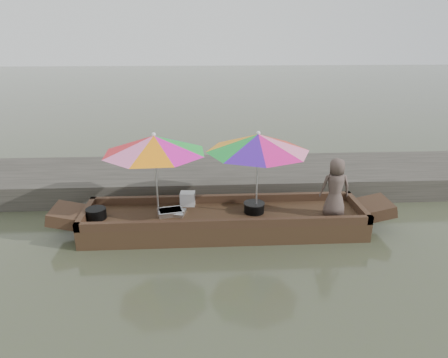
{
  "coord_description": "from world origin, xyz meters",
  "views": [
    {
      "loc": [
        -0.39,
        -6.68,
        3.5
      ],
      "look_at": [
        0.0,
        0.1,
        1.0
      ],
      "focal_mm": 32.0,
      "sensor_mm": 36.0,
      "label": 1
    }
  ],
  "objects": [
    {
      "name": "vendor",
      "position": [
        1.98,
        -0.17,
        0.9
      ],
      "size": [
        0.55,
        0.37,
        1.1
      ],
      "primitive_type": "imported",
      "rotation": [
        0.0,
        0.0,
        3.1
      ],
      "color": "#4C3D37",
      "rests_on": "boat_hull"
    },
    {
      "name": "cooking_pot",
      "position": [
        -2.31,
        -0.05,
        0.44
      ],
      "size": [
        0.36,
        0.36,
        0.19
      ],
      "primitive_type": "cylinder",
      "color": "black",
      "rests_on": "boat_hull"
    },
    {
      "name": "dock",
      "position": [
        0.0,
        2.2,
        0.25
      ],
      "size": [
        22.0,
        2.2,
        0.5
      ],
      "primitive_type": "cube",
      "color": "#2D2B26",
      "rests_on": "ground"
    },
    {
      "name": "water",
      "position": [
        0.0,
        0.0,
        0.0
      ],
      "size": [
        80.0,
        80.0,
        0.0
      ],
      "primitive_type": "plane",
      "color": "#40462F",
      "rests_on": "ground"
    },
    {
      "name": "umbrella_stern",
      "position": [
        0.59,
        0.0,
        1.12
      ],
      "size": [
        1.85,
        1.85,
        1.55
      ],
      "primitive_type": null,
      "rotation": [
        0.0,
        0.0,
        0.01
      ],
      "color": "red",
      "rests_on": "boat_hull"
    },
    {
      "name": "charcoal_grill",
      "position": [
        0.56,
        0.04,
        0.44
      ],
      "size": [
        0.37,
        0.37,
        0.17
      ],
      "primitive_type": "cylinder",
      "color": "black",
      "rests_on": "boat_hull"
    },
    {
      "name": "tray_crayfish",
      "position": [
        -0.99,
        0.04,
        0.39
      ],
      "size": [
        0.51,
        0.41,
        0.09
      ],
      "primitive_type": "cube",
      "rotation": [
        0.0,
        0.0,
        0.22
      ],
      "color": "silver",
      "rests_on": "boat_hull"
    },
    {
      "name": "supply_bag",
      "position": [
        -0.68,
        0.45,
        0.48
      ],
      "size": [
        0.3,
        0.24,
        0.26
      ],
      "primitive_type": "cube",
      "rotation": [
        0.0,
        0.0,
        -0.07
      ],
      "color": "silver",
      "rests_on": "boat_hull"
    },
    {
      "name": "umbrella_bow",
      "position": [
        -1.2,
        0.0,
        1.12
      ],
      "size": [
        2.32,
        2.32,
        1.55
      ],
      "primitive_type": null,
      "rotation": [
        0.0,
        0.0,
        -0.34
      ],
      "color": "green",
      "rests_on": "boat_hull"
    },
    {
      "name": "boat_hull",
      "position": [
        0.0,
        0.0,
        0.17
      ],
      "size": [
        5.12,
        1.2,
        0.35
      ],
      "primitive_type": "cube",
      "color": "#3B2819",
      "rests_on": "water"
    },
    {
      "name": "tray_scallop",
      "position": [
        -0.95,
        0.05,
        0.38
      ],
      "size": [
        0.51,
        0.4,
        0.06
      ],
      "primitive_type": "cube",
      "rotation": [
        0.0,
        0.0,
        -0.21
      ],
      "color": "silver",
      "rests_on": "boat_hull"
    }
  ]
}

